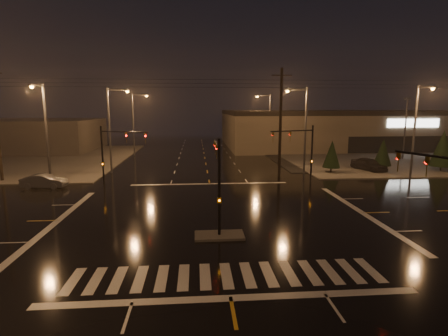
{
  "coord_description": "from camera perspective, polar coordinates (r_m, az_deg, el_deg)",
  "views": [
    {
      "loc": [
        -1.34,
        -24.21,
        7.77
      ],
      "look_at": [
        0.86,
        3.18,
        3.0
      ],
      "focal_mm": 28.0,
      "sensor_mm": 36.0,
      "label": 1
    }
  ],
  "objects": [
    {
      "name": "ground",
      "position": [
        25.46,
        -1.38,
        -7.92
      ],
      "size": [
        140.0,
        140.0,
        0.0
      ],
      "primitive_type": "plane",
      "color": "black",
      "rests_on": "ground"
    },
    {
      "name": "sidewalk_ne",
      "position": [
        63.09,
        25.24,
        1.88
      ],
      "size": [
        36.0,
        36.0,
        0.12
      ],
      "primitive_type": "cube",
      "color": "#4D4A44",
      "rests_on": "ground"
    },
    {
      "name": "sidewalk_nw",
      "position": [
        61.8,
        -32.19,
        1.16
      ],
      "size": [
        36.0,
        36.0,
        0.12
      ],
      "primitive_type": "cube",
      "color": "#4D4A44",
      "rests_on": "ground"
    },
    {
      "name": "median_island",
      "position": [
        21.66,
        -0.77,
        -10.96
      ],
      "size": [
        3.0,
        1.6,
        0.15
      ],
      "primitive_type": "cube",
      "color": "#4D4A44",
      "rests_on": "ground"
    },
    {
      "name": "crosswalk",
      "position": [
        17.13,
        0.4,
        -17.11
      ],
      "size": [
        15.0,
        2.6,
        0.01
      ],
      "primitive_type": "cube",
      "color": "beige",
      "rests_on": "ground"
    },
    {
      "name": "stop_bar_near",
      "position": [
        15.38,
        1.1,
        -20.47
      ],
      "size": [
        16.0,
        0.5,
        0.01
      ],
      "primitive_type": "cube",
      "color": "beige",
      "rests_on": "ground"
    },
    {
      "name": "stop_bar_far",
      "position": [
        36.08,
        -2.37,
        -2.59
      ],
      "size": [
        16.0,
        0.5,
        0.01
      ],
      "primitive_type": "cube",
      "color": "beige",
      "rests_on": "ground"
    },
    {
      "name": "parking_lot",
      "position": [
        64.08,
        30.01,
        1.59
      ],
      "size": [
        50.0,
        24.0,
        0.08
      ],
      "primitive_type": "cube",
      "color": "black",
      "rests_on": "ground"
    },
    {
      "name": "retail_building",
      "position": [
        79.14,
        22.88,
        6.23
      ],
      "size": [
        60.2,
        28.3,
        7.2
      ],
      "color": "#645C47",
      "rests_on": "ground"
    },
    {
      "name": "commercial_block",
      "position": [
        74.44,
        -31.58,
        4.57
      ],
      "size": [
        30.0,
        18.0,
        5.6
      ],
      "primitive_type": "cube",
      "color": "#413C39",
      "rests_on": "ground"
    },
    {
      "name": "signal_mast_median",
      "position": [
        21.56,
        -0.96,
        -0.89
      ],
      "size": [
        0.25,
        4.59,
        6.0
      ],
      "color": "black",
      "rests_on": "ground"
    },
    {
      "name": "signal_mast_ne",
      "position": [
        36.23,
        12.86,
        3.3
      ],
      "size": [
        4.84,
        1.86,
        6.0
      ],
      "color": "black",
      "rests_on": "ground"
    },
    {
      "name": "signal_mast_nw",
      "position": [
        35.52,
        -17.87,
        2.94
      ],
      "size": [
        4.84,
        1.86,
        6.0
      ],
      "color": "black",
      "rests_on": "ground"
    },
    {
      "name": "streetlight_1",
      "position": [
        43.38,
        -17.84,
        6.78
      ],
      "size": [
        2.77,
        0.32,
        10.0
      ],
      "color": "#38383A",
      "rests_on": "ground"
    },
    {
      "name": "streetlight_2",
      "position": [
        59.07,
        -14.32,
        7.63
      ],
      "size": [
        2.77,
        0.32,
        10.0
      ],
      "color": "#38383A",
      "rests_on": "ground"
    },
    {
      "name": "streetlight_3",
      "position": [
        42.16,
        12.78,
        6.93
      ],
      "size": [
        2.77,
        0.32,
        10.0
      ],
      "color": "#38383A",
      "rests_on": "ground"
    },
    {
      "name": "streetlight_4",
      "position": [
        61.53,
        7.22,
        7.94
      ],
      "size": [
        2.77,
        0.32,
        10.0
      ],
      "color": "#38383A",
      "rests_on": "ground"
    },
    {
      "name": "streetlight_5",
      "position": [
        38.36,
        -27.22,
        5.83
      ],
      "size": [
        0.32,
        2.77,
        10.0
      ],
      "color": "#38383A",
      "rests_on": "ground"
    },
    {
      "name": "streetlight_6",
      "position": [
        42.44,
        28.94,
        5.97
      ],
      "size": [
        0.32,
        2.77,
        10.0
      ],
      "color": "#38383A",
      "rests_on": "ground"
    },
    {
      "name": "utility_pole_1",
      "position": [
        39.37,
        9.2,
        7.34
      ],
      "size": [
        2.2,
        0.32,
        12.0
      ],
      "color": "black",
      "rests_on": "ground"
    },
    {
      "name": "conifer_0",
      "position": [
        43.55,
        17.19,
        2.21
      ],
      "size": [
        2.08,
        2.08,
        3.94
      ],
      "color": "black",
      "rests_on": "ground"
    },
    {
      "name": "conifer_1",
      "position": [
        47.34,
        24.52,
        2.4
      ],
      "size": [
        2.13,
        2.13,
        4.03
      ],
      "color": "black",
      "rests_on": "ground"
    },
    {
      "name": "conifer_2",
      "position": [
        50.2,
        32.12,
        2.74
      ],
      "size": [
        2.78,
        2.78,
        5.05
      ],
      "color": "black",
      "rests_on": "ground"
    },
    {
      "name": "car_parked",
      "position": [
        46.86,
        22.56,
        0.56
      ],
      "size": [
        3.34,
        5.17,
        1.64
      ],
      "primitive_type": "imported",
      "rotation": [
        0.0,
        0.0,
        0.32
      ],
      "color": "black",
      "rests_on": "ground"
    },
    {
      "name": "car_crossing",
      "position": [
        38.3,
        -27.32,
        -1.92
      ],
      "size": [
        4.29,
        1.73,
        1.38
      ],
      "primitive_type": "imported",
      "rotation": [
        0.0,
        0.0,
        1.51
      ],
      "color": "#525559",
      "rests_on": "ground"
    }
  ]
}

